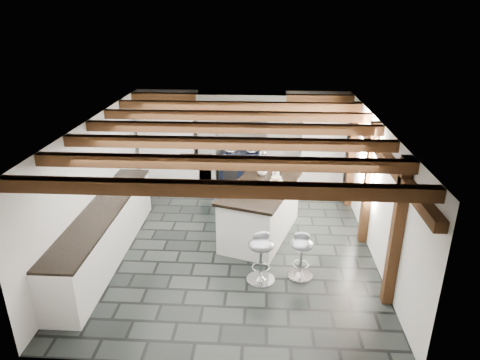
# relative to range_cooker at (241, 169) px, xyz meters

# --- Properties ---
(ground) EXTENTS (6.00, 6.00, 0.00)m
(ground) POSITION_rel_range_cooker_xyz_m (0.00, -2.68, -0.47)
(ground) COLOR black
(ground) RESTS_ON ground
(room_shell) EXTENTS (6.00, 6.03, 6.00)m
(room_shell) POSITION_rel_range_cooker_xyz_m (-0.61, -1.26, 0.60)
(room_shell) COLOR silver
(room_shell) RESTS_ON ground
(range_cooker) EXTENTS (1.00, 0.63, 0.99)m
(range_cooker) POSITION_rel_range_cooker_xyz_m (0.00, 0.00, 0.00)
(range_cooker) COLOR black
(range_cooker) RESTS_ON ground
(kitchen_island) EXTENTS (1.65, 2.28, 1.35)m
(kitchen_island) POSITION_rel_range_cooker_xyz_m (0.50, -2.34, 0.05)
(kitchen_island) COLOR white
(kitchen_island) RESTS_ON ground
(bar_stool_near) EXTENTS (0.42, 0.42, 0.77)m
(bar_stool_near) POSITION_rel_range_cooker_xyz_m (1.17, -3.70, 0.01)
(bar_stool_near) COLOR silver
(bar_stool_near) RESTS_ON ground
(bar_stool_far) EXTENTS (0.53, 0.53, 0.85)m
(bar_stool_far) POSITION_rel_range_cooker_xyz_m (0.52, -3.85, 0.06)
(bar_stool_far) COLOR silver
(bar_stool_far) RESTS_ON ground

